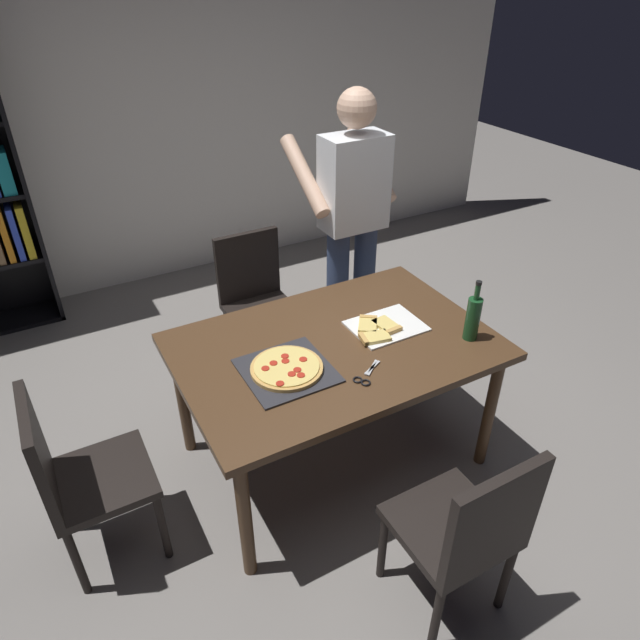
% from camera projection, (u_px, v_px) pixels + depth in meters
% --- Properties ---
extents(ground_plane, '(12.00, 12.00, 0.00)m').
position_uv_depth(ground_plane, '(333.00, 453.00, 3.11)').
color(ground_plane, gray).
extents(back_wall, '(6.40, 0.10, 2.80)m').
position_uv_depth(back_wall, '(165.00, 102.00, 4.26)').
color(back_wall, silver).
rests_on(back_wall, ground_plane).
extents(dining_table, '(1.52, 1.02, 0.75)m').
position_uv_depth(dining_table, '(335.00, 356.00, 2.74)').
color(dining_table, '#4C331E').
rests_on(dining_table, ground_plane).
extents(chair_near_camera, '(0.42, 0.42, 0.90)m').
position_uv_depth(chair_near_camera, '(467.00, 529.00, 2.10)').
color(chair_near_camera, black).
rests_on(chair_near_camera, ground_plane).
extents(chair_far_side, '(0.42, 0.42, 0.90)m').
position_uv_depth(chair_far_side, '(256.00, 295.00, 3.56)').
color(chair_far_side, black).
rests_on(chair_far_side, ground_plane).
extents(chair_left_end, '(0.42, 0.42, 0.90)m').
position_uv_depth(chair_left_end, '(76.00, 473.00, 2.33)').
color(chair_left_end, black).
rests_on(chair_left_end, ground_plane).
extents(person_serving_pizza, '(0.55, 0.54, 1.75)m').
position_uv_depth(person_serving_pizza, '(352.00, 219.00, 3.37)').
color(person_serving_pizza, '#38476B').
rests_on(person_serving_pizza, ground_plane).
extents(pepperoni_pizza_on_tray, '(0.39, 0.39, 0.04)m').
position_uv_depth(pepperoni_pizza_on_tray, '(287.00, 369.00, 2.51)').
color(pepperoni_pizza_on_tray, '#2D2D33').
rests_on(pepperoni_pizza_on_tray, dining_table).
extents(pizza_slices_on_towel, '(0.38, 0.28, 0.03)m').
position_uv_depth(pizza_slices_on_towel, '(382.00, 327.00, 2.80)').
color(pizza_slices_on_towel, white).
rests_on(pizza_slices_on_towel, dining_table).
extents(wine_bottle, '(0.07, 0.07, 0.32)m').
position_uv_depth(wine_bottle, '(473.00, 317.00, 2.68)').
color(wine_bottle, '#194723').
rests_on(wine_bottle, dining_table).
extents(kitchen_scissors, '(0.19, 0.15, 0.01)m').
position_uv_depth(kitchen_scissors, '(366.00, 376.00, 2.48)').
color(kitchen_scissors, silver).
rests_on(kitchen_scissors, dining_table).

